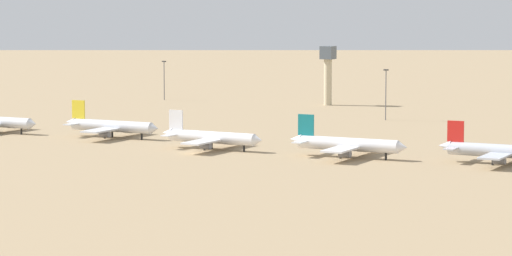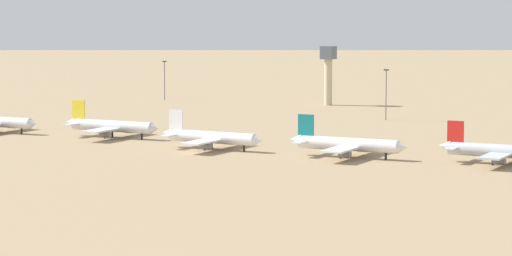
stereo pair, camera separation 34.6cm
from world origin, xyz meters
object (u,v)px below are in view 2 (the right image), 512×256
parked_jet_yellow_1 (111,126)px  parked_jet_red_4 (499,151)px  parked_jet_white_2 (211,137)px  parked_jet_teal_3 (347,144)px  light_pole_west (386,91)px  light_pole_mid (164,78)px  control_tower (328,70)px

parked_jet_yellow_1 → parked_jet_red_4: bearing=-2.4°
parked_jet_white_2 → parked_jet_teal_3: 42.40m
light_pole_west → light_pole_mid: bearing=163.4°
parked_jet_yellow_1 → light_pole_mid: light_pole_mid is taller
parked_jet_yellow_1 → light_pole_west: size_ratio=1.89×
parked_jet_yellow_1 → parked_jet_white_2: size_ratio=1.03×
parked_jet_red_4 → control_tower: 182.41m
parked_jet_teal_3 → light_pole_mid: (-146.67, 136.08, 5.72)m
parked_jet_yellow_1 → control_tower: control_tower is taller
parked_jet_yellow_1 → parked_jet_white_2: bearing=-16.0°
parked_jet_red_4 → light_pole_west: bearing=125.2°
parked_jet_white_2 → control_tower: 153.02m
parked_jet_yellow_1 → light_pole_west: (54.09, 92.87, 6.62)m
control_tower → light_pole_mid: (-71.34, -10.75, -4.88)m
parked_jet_red_4 → light_pole_mid: light_pole_mid is taller
parked_jet_teal_3 → parked_jet_red_4: 41.71m
light_pole_west → light_pole_mid: light_pole_west is taller
parked_jet_teal_3 → parked_jet_red_4: (41.15, 6.86, -0.14)m
parked_jet_white_2 → parked_jet_red_4: parked_jet_red_4 is taller
parked_jet_red_4 → light_pole_west: 119.46m
parked_jet_yellow_1 → parked_jet_teal_3: 85.71m
control_tower → light_pole_mid: size_ratio=1.44×
parked_jet_white_2 → control_tower: (-32.99, 149.04, 10.76)m
control_tower → light_pole_west: control_tower is taller
parked_jet_white_2 → light_pole_west: size_ratio=1.83×
light_pole_mid → parked_jet_yellow_1: bearing=-64.2°
light_pole_west → control_tower: bearing=134.4°
parked_jet_white_2 → light_pole_mid: light_pole_mid is taller
control_tower → parked_jet_yellow_1: bearing=-94.1°
control_tower → light_pole_mid: bearing=-171.4°
parked_jet_yellow_1 → parked_jet_red_4: 126.41m
light_pole_west → parked_jet_red_4: bearing=-52.7°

